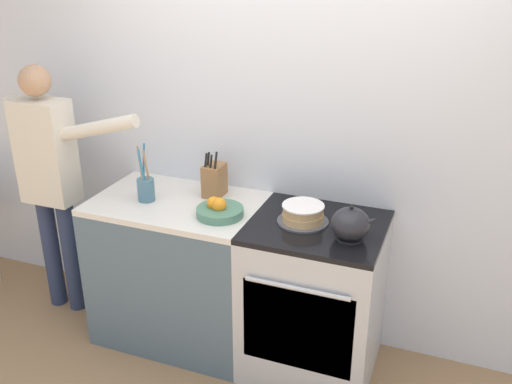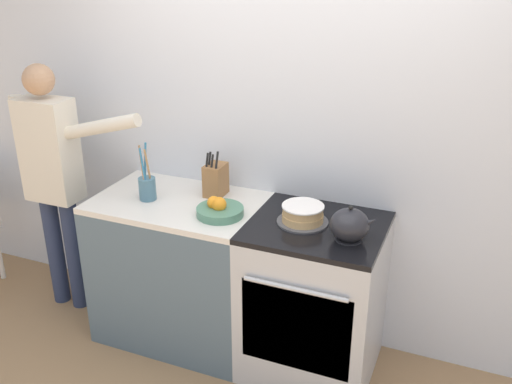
% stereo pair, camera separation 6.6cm
% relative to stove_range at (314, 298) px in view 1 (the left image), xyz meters
% --- Properties ---
extents(wall_back, '(8.00, 0.04, 2.60)m').
position_rel_stove_range_xyz_m(wall_back, '(-0.25, 0.35, 0.84)').
color(wall_back, silver).
rests_on(wall_back, ground_plane).
extents(counter_cabinet, '(0.98, 0.65, 0.93)m').
position_rel_stove_range_xyz_m(counter_cabinet, '(-0.85, 0.00, -0.00)').
color(counter_cabinet, '#4C6070').
rests_on(counter_cabinet, ground_plane).
extents(stove_range, '(0.73, 0.68, 0.93)m').
position_rel_stove_range_xyz_m(stove_range, '(0.00, 0.00, 0.00)').
color(stove_range, '#B7BABF').
rests_on(stove_range, ground_plane).
extents(layer_cake, '(0.28, 0.28, 0.10)m').
position_rel_stove_range_xyz_m(layer_cake, '(-0.08, 0.00, 0.51)').
color(layer_cake, '#4C4C51').
rests_on(layer_cake, stove_range).
extents(tea_kettle, '(0.24, 0.20, 0.19)m').
position_rel_stove_range_xyz_m(tea_kettle, '(0.20, -0.09, 0.55)').
color(tea_kettle, '#232328').
rests_on(tea_kettle, stove_range).
extents(knife_block, '(0.11, 0.15, 0.29)m').
position_rel_stove_range_xyz_m(knife_block, '(-0.68, 0.16, 0.56)').
color(knife_block, olive).
rests_on(knife_block, counter_cabinet).
extents(utensil_crock, '(0.10, 0.10, 0.34)m').
position_rel_stove_range_xyz_m(utensil_crock, '(-1.02, -0.05, 0.54)').
color(utensil_crock, '#477084').
rests_on(utensil_crock, counter_cabinet).
extents(fruit_bowl, '(0.26, 0.26, 0.11)m').
position_rel_stove_range_xyz_m(fruit_bowl, '(-0.53, -0.09, 0.50)').
color(fruit_bowl, '#4C7F66').
rests_on(fruit_bowl, counter_cabinet).
extents(person_baker, '(0.94, 0.20, 1.66)m').
position_rel_stove_range_xyz_m(person_baker, '(-1.74, -0.01, 0.53)').
color(person_baker, '#283351').
rests_on(person_baker, ground_plane).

